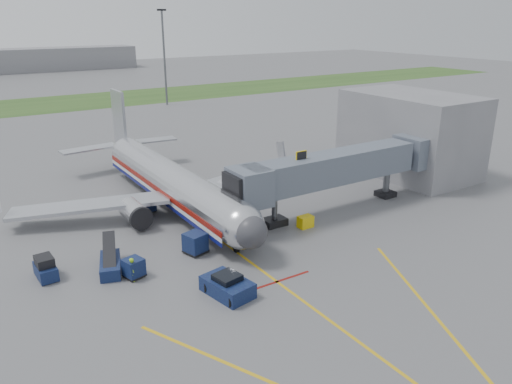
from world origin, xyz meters
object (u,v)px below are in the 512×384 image
baggage_tug (45,268)px  ramp_worker (133,269)px  belt_loader (110,264)px  pushback_tug (227,286)px  airliner (171,181)px

baggage_tug → ramp_worker: 6.80m
ramp_worker → belt_loader: bearing=50.5°
belt_loader → ramp_worker: (0.98, -2.50, 0.37)m
pushback_tug → ramp_worker: ramp_worker is taller
pushback_tug → airliner: bearing=77.9°
ramp_worker → baggage_tug: bearing=82.4°
airliner → baggage_tug: bearing=-147.6°
airliner → belt_loader: bearing=-133.0°
airliner → belt_loader: airliner is taller
pushback_tug → ramp_worker: (-5.00, 5.53, 0.28)m
belt_loader → ramp_worker: size_ratio=2.56×
airliner → ramp_worker: size_ratio=19.01×
baggage_tug → belt_loader: belt_loader is taller
pushback_tug → baggage_tug: bearing=137.5°
pushback_tug → belt_loader: (-5.99, 8.03, -0.09)m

